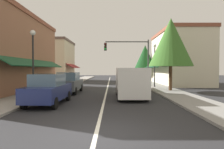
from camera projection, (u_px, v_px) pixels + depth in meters
name	position (u px, v px, depth m)	size (l,w,h in m)	color
ground_plane	(108.00, 86.00, 23.80)	(80.00, 80.00, 0.00)	#28282B
sidewalk_left	(63.00, 85.00, 23.80)	(2.60, 56.00, 0.12)	gray
sidewalk_right	(153.00, 85.00, 23.79)	(2.60, 56.00, 0.12)	gray
lane_center_stripe	(108.00, 86.00, 23.80)	(0.14, 52.00, 0.01)	silver
storefront_left_block	(11.00, 52.00, 17.70)	(5.31, 14.20, 7.15)	#8E5B42
storefront_right_block	(179.00, 58.00, 25.70)	(6.52, 10.20, 6.98)	beige
storefront_far_left	(57.00, 61.00, 33.70)	(6.07, 8.20, 7.03)	beige
parked_car_nearest_left	(49.00, 89.00, 11.16)	(1.86, 4.14, 1.77)	navy
parked_car_second_left	(69.00, 83.00, 16.53)	(1.82, 4.12, 1.77)	#4C5156
van_in_lane	(131.00, 82.00, 13.88)	(2.01, 5.18, 2.12)	silver
traffic_signal_mast_arm	(133.00, 54.00, 22.79)	(5.31, 0.50, 5.52)	#333333
street_lamp_left_near	(33.00, 53.00, 12.99)	(0.36, 0.36, 4.67)	black
street_lamp_right_mid	(155.00, 58.00, 21.00)	(0.36, 0.36, 4.76)	black
tree_right_near	(171.00, 42.00, 17.39)	(3.94, 3.94, 6.64)	#4C331E
tree_right_far	(145.00, 57.00, 31.29)	(3.35, 3.35, 5.91)	#4C331E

